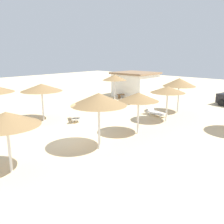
{
  "coord_description": "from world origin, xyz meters",
  "views": [
    {
      "loc": [
        10.71,
        -8.51,
        5.04
      ],
      "look_at": [
        0.0,
        3.0,
        1.2
      ],
      "focal_mm": 39.2,
      "sensor_mm": 36.0,
      "label": 1
    }
  ],
  "objects_px": {
    "parasol_6": "(6,119)",
    "lounger_3": "(75,117)",
    "parasol_3": "(42,88)",
    "lounger_0": "(129,101)",
    "parasol_0": "(115,78)",
    "parasol_7": "(99,99)",
    "lounger_1": "(156,112)",
    "bench_0": "(123,95)",
    "lounger_2": "(20,123)",
    "parasol_4": "(139,97)",
    "parasol_1": "(168,90)",
    "beach_cabana": "(135,84)",
    "parasol_8": "(179,82)"
  },
  "relations": [
    {
      "from": "parasol_3",
      "to": "lounger_0",
      "type": "relative_size",
      "value": 1.6
    },
    {
      "from": "parasol_3",
      "to": "lounger_3",
      "type": "bearing_deg",
      "value": 39.77
    },
    {
      "from": "parasol_4",
      "to": "beach_cabana",
      "type": "distance_m",
      "value": 13.76
    },
    {
      "from": "lounger_2",
      "to": "bench_0",
      "type": "bearing_deg",
      "value": 99.13
    },
    {
      "from": "parasol_7",
      "to": "beach_cabana",
      "type": "height_order",
      "value": "parasol_7"
    },
    {
      "from": "lounger_2",
      "to": "parasol_4",
      "type": "bearing_deg",
      "value": 34.58
    },
    {
      "from": "lounger_2",
      "to": "beach_cabana",
      "type": "distance_m",
      "value": 15.47
    },
    {
      "from": "lounger_3",
      "to": "lounger_1",
      "type": "bearing_deg",
      "value": 56.23
    },
    {
      "from": "parasol_6",
      "to": "parasol_0",
      "type": "bearing_deg",
      "value": 116.48
    },
    {
      "from": "parasol_1",
      "to": "parasol_4",
      "type": "xyz_separation_m",
      "value": [
        0.18,
        -3.77,
        -0.02
      ]
    },
    {
      "from": "parasol_7",
      "to": "lounger_3",
      "type": "height_order",
      "value": "parasol_7"
    },
    {
      "from": "parasol_1",
      "to": "beach_cabana",
      "type": "xyz_separation_m",
      "value": [
        -8.34,
        6.99,
        -0.97
      ]
    },
    {
      "from": "parasol_0",
      "to": "parasol_4",
      "type": "xyz_separation_m",
      "value": [
        8.19,
        -6.79,
        -0.14
      ]
    },
    {
      "from": "parasol_7",
      "to": "parasol_6",
      "type": "bearing_deg",
      "value": -101.34
    },
    {
      "from": "lounger_0",
      "to": "bench_0",
      "type": "bearing_deg",
      "value": 139.56
    },
    {
      "from": "parasol_7",
      "to": "lounger_0",
      "type": "distance_m",
      "value": 11.91
    },
    {
      "from": "parasol_6",
      "to": "parasol_7",
      "type": "distance_m",
      "value": 4.55
    },
    {
      "from": "parasol_0",
      "to": "lounger_2",
      "type": "height_order",
      "value": "parasol_0"
    },
    {
      "from": "lounger_1",
      "to": "bench_0",
      "type": "distance_m",
      "value": 8.32
    },
    {
      "from": "lounger_2",
      "to": "parasol_0",
      "type": "bearing_deg",
      "value": 97.95
    },
    {
      "from": "parasol_8",
      "to": "beach_cabana",
      "type": "bearing_deg",
      "value": 153.15
    },
    {
      "from": "parasol_0",
      "to": "parasol_4",
      "type": "bearing_deg",
      "value": -39.66
    },
    {
      "from": "parasol_1",
      "to": "parasol_6",
      "type": "relative_size",
      "value": 0.94
    },
    {
      "from": "lounger_1",
      "to": "parasol_4",
      "type": "bearing_deg",
      "value": -70.35
    },
    {
      "from": "parasol_6",
      "to": "bench_0",
      "type": "distance_m",
      "value": 18.59
    },
    {
      "from": "parasol_6",
      "to": "lounger_1",
      "type": "xyz_separation_m",
      "value": [
        -0.74,
        12.43,
        -2.06
      ]
    },
    {
      "from": "lounger_2",
      "to": "lounger_3",
      "type": "bearing_deg",
      "value": 70.01
    },
    {
      "from": "lounger_0",
      "to": "lounger_1",
      "type": "xyz_separation_m",
      "value": [
        4.44,
        -1.99,
        0.0
      ]
    },
    {
      "from": "parasol_3",
      "to": "parasol_7",
      "type": "relative_size",
      "value": 1.01
    },
    {
      "from": "parasol_0",
      "to": "parasol_3",
      "type": "distance_m",
      "value": 9.25
    },
    {
      "from": "parasol_6",
      "to": "lounger_0",
      "type": "distance_m",
      "value": 15.46
    },
    {
      "from": "parasol_0",
      "to": "lounger_1",
      "type": "bearing_deg",
      "value": -18.68
    },
    {
      "from": "parasol_4",
      "to": "parasol_7",
      "type": "distance_m",
      "value": 3.42
    },
    {
      "from": "parasol_3",
      "to": "parasol_6",
      "type": "height_order",
      "value": "parasol_3"
    },
    {
      "from": "parasol_4",
      "to": "bench_0",
      "type": "bearing_deg",
      "value": 134.67
    },
    {
      "from": "parasol_0",
      "to": "parasol_7",
      "type": "xyz_separation_m",
      "value": [
        8.19,
        -10.2,
        0.18
      ]
    },
    {
      "from": "lounger_1",
      "to": "lounger_2",
      "type": "relative_size",
      "value": 1.06
    },
    {
      "from": "lounger_2",
      "to": "lounger_3",
      "type": "distance_m",
      "value": 3.94
    },
    {
      "from": "lounger_1",
      "to": "lounger_2",
      "type": "distance_m",
      "value": 10.39
    },
    {
      "from": "lounger_2",
      "to": "bench_0",
      "type": "xyz_separation_m",
      "value": [
        -2.16,
        13.42,
        0.02
      ]
    },
    {
      "from": "parasol_3",
      "to": "lounger_0",
      "type": "height_order",
      "value": "parasol_3"
    },
    {
      "from": "parasol_3",
      "to": "bench_0",
      "type": "relative_size",
      "value": 1.97
    },
    {
      "from": "parasol_4",
      "to": "lounger_0",
      "type": "bearing_deg",
      "value": 132.74
    },
    {
      "from": "parasol_6",
      "to": "lounger_3",
      "type": "xyz_separation_m",
      "value": [
        -4.36,
        7.01,
        -2.07
      ]
    },
    {
      "from": "beach_cabana",
      "to": "parasol_7",
      "type": "bearing_deg",
      "value": -58.97
    },
    {
      "from": "parasol_1",
      "to": "parasol_3",
      "type": "relative_size",
      "value": 0.87
    },
    {
      "from": "parasol_0",
      "to": "parasol_6",
      "type": "bearing_deg",
      "value": -63.52
    },
    {
      "from": "parasol_0",
      "to": "parasol_6",
      "type": "distance_m",
      "value": 16.36
    },
    {
      "from": "parasol_6",
      "to": "lounger_3",
      "type": "distance_m",
      "value": 8.51
    },
    {
      "from": "parasol_4",
      "to": "beach_cabana",
      "type": "bearing_deg",
      "value": 128.39
    }
  ]
}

